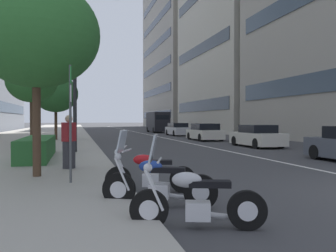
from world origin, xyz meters
The scene contains 17 objects.
sidewalk_right_plaza centered at (30.00, 11.73, 0.07)m, with size 160.00×10.19×0.15m, color #A39E93.
lane_centre_stripe centered at (35.00, 0.00, 0.00)m, with size 110.00×0.16×0.01m, color silver.
motorcycle_by_sign_pole centered at (-0.44, 6.10, 0.43)m, with size 0.84×2.05×1.46m.
motorcycle_nearest_camera centered at (1.06, 6.36, 0.44)m, with size 1.04×2.11×1.48m.
motorcycle_second_in_row centered at (2.46, 6.23, 0.41)m, with size 0.74×2.07×1.08m.
car_following_behind centered at (14.50, -2.98, 0.64)m, with size 4.28×1.86×1.37m.
car_far_down_avenue centered at (21.95, -2.29, 0.65)m, with size 4.20×1.95×1.38m.
car_approaching_light centered at (31.04, -2.61, 0.64)m, with size 4.43×1.82×1.33m.
delivery_van_ahead centered at (41.19, -2.67, 1.43)m, with size 6.14×2.14×2.68m.
parking_sign_by_curb centered at (3.37, 8.00, 1.94)m, with size 0.32×0.06×2.87m.
street_lamp_with_banners centered at (12.02, 7.58, 4.77)m, with size 1.26×2.38×7.69m.
clipped_hedge_bed centered at (9.62, 9.39, 0.56)m, with size 5.45×1.10×0.82m, color #28602D.
street_tree_by_lamp_post centered at (4.64, 8.91, 4.00)m, with size 3.42×3.42×5.31m.
street_tree_mid_sidewalk centered at (14.89, 10.19, 3.75)m, with size 2.70×2.70×4.76m.
street_tree_near_plaza_corner centered at (23.36, 9.40, 3.70)m, with size 3.38×3.38×4.99m.
pedestrian_on_plaza centered at (6.02, 8.09, 1.00)m, with size 0.47×0.46×1.68m.
office_tower_far_left_down_avenue centered at (69.93, -15.92, 17.29)m, with size 29.36×14.67×34.57m.
Camera 1 is at (-5.66, 7.86, 1.69)m, focal length 38.39 mm.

